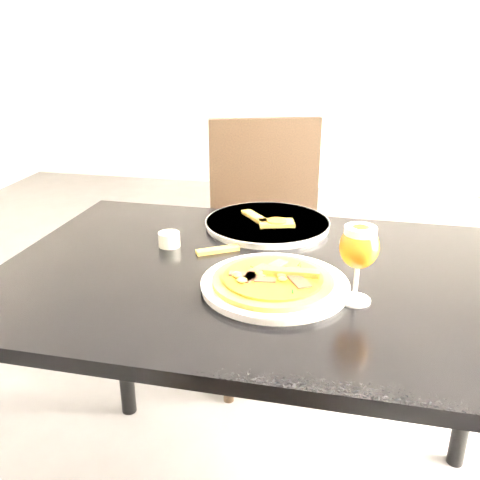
% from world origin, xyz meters
% --- Properties ---
extents(ground, '(6.00, 6.00, 0.00)m').
position_xyz_m(ground, '(0.00, 0.00, 0.00)').
color(ground, '#525254').
rests_on(ground, ground).
extents(dining_table, '(1.21, 0.82, 0.75)m').
position_xyz_m(dining_table, '(0.17, -0.32, 0.66)').
color(dining_table, black).
rests_on(dining_table, ground).
extents(chair_far, '(0.55, 0.55, 0.95)m').
position_xyz_m(chair_far, '(0.06, 0.45, 0.52)').
color(chair_far, black).
rests_on(chair_far, ground).
extents(plate_main, '(0.34, 0.34, 0.02)m').
position_xyz_m(plate_main, '(0.20, -0.40, 0.76)').
color(plate_main, white).
rests_on(plate_main, dining_table).
extents(pizza, '(0.25, 0.25, 0.03)m').
position_xyz_m(pizza, '(0.20, -0.41, 0.77)').
color(pizza, olive).
rests_on(pizza, plate_main).
extents(plate_second, '(0.37, 0.37, 0.02)m').
position_xyz_m(plate_second, '(0.13, -0.04, 0.76)').
color(plate_second, white).
rests_on(plate_second, dining_table).
extents(crust_scraps, '(0.16, 0.13, 0.01)m').
position_xyz_m(crust_scraps, '(0.13, -0.05, 0.77)').
color(crust_scraps, olive).
rests_on(crust_scraps, plate_second).
extents(loose_crust, '(0.10, 0.08, 0.01)m').
position_xyz_m(loose_crust, '(0.04, -0.23, 0.75)').
color(loose_crust, olive).
rests_on(loose_crust, dining_table).
extents(sauce_cup, '(0.05, 0.05, 0.04)m').
position_xyz_m(sauce_cup, '(-0.09, -0.22, 0.77)').
color(sauce_cup, beige).
rests_on(sauce_cup, dining_table).
extents(beer_glass, '(0.08, 0.08, 0.16)m').
position_xyz_m(beer_glass, '(0.36, -0.42, 0.86)').
color(beer_glass, silver).
rests_on(beer_glass, dining_table).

